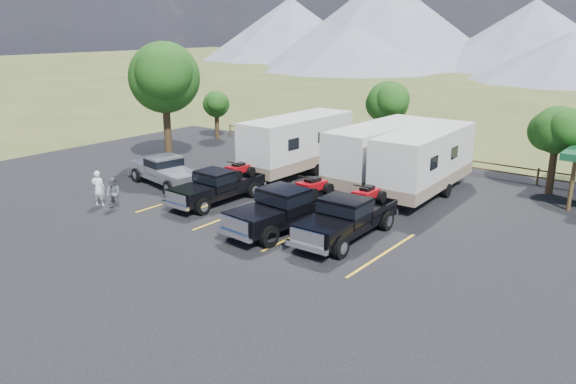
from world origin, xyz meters
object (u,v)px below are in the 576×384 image
Objects in this scene: trailer_left at (297,144)px; person_a at (98,188)px; rig_right at (348,216)px; trailer_right at (424,162)px; rig_left at (218,185)px; rig_center at (288,206)px; person_b at (113,194)px; pickup_silver at (166,171)px; tree_big_nw at (164,77)px; trailer_center at (381,154)px.

trailer_left is 5.55× the size of person_a.
trailer_right is (-0.18, 7.82, 0.86)m from rig_right.
rig_center is at bearing -9.01° from rig_left.
rig_left is 3.62× the size of person_b.
person_a is at bearing -156.42° from rig_center.
pickup_silver is at bearing 176.15° from rig_left.
person_b is at bearing -135.92° from trailer_right.
tree_big_nw is 10.73m from person_b.
trailer_left is at bearing 19.67° from tree_big_nw.
rig_left is at bearing 176.68° from rig_right.
rig_left is at bearing -87.02° from trailer_left.
rig_left is at bearing -168.29° from person_a.
trailer_center is 1.71× the size of pickup_silver.
rig_left is 7.91m from rig_right.
person_b is (1.03, 0.13, -0.12)m from person_a.
trailer_right is 1.72× the size of pickup_silver.
rig_left is at bearing -137.88° from trailer_right.
tree_big_nw reaches higher than rig_right.
tree_big_nw is 17.03m from trailer_right.
rig_right reaches higher than person_a.
person_b is (-3.28, -3.97, -0.13)m from rig_left.
rig_center is 9.73m from pickup_silver.
trailer_left reaches higher than rig_center.
trailer_center is at bearing 8.57° from trailer_left.
trailer_right is at bearing 45.17° from rig_left.
trailer_center is 15.11m from person_a.
person_a is at bearing -126.53° from trailer_center.
pickup_silver is 3.23× the size of person_a.
tree_big_nw is 10.31m from person_a.
rig_left is (8.53, -4.07, -4.65)m from tree_big_nw.
rig_left is 7.10m from trailer_left.
trailer_left is 7.97m from pickup_silver.
person_a is (0.17, -4.47, 0.03)m from pickup_silver.
rig_center is at bearing 13.39° from person_b.
person_b is (-8.32, -11.71, -1.04)m from trailer_center.
person_a is 1.04m from person_b.
person_b is (1.20, -4.34, -0.09)m from pickup_silver.
pickup_silver is (-9.65, 1.26, -0.14)m from rig_center.
rig_left is 3.13× the size of person_a.
rig_right is at bearing -40.87° from trailer_left.
trailer_center is 2.69m from trailer_right.
rig_left is at bearing 175.05° from rig_center.
trailer_left is at bearing 158.00° from pickup_silver.
person_b is at bearing -104.39° from trailer_left.
rig_right is at bearing 97.51° from pickup_silver.
trailer_right is at bearing -2.13° from trailer_center.
person_a is (-4.31, -4.10, -0.00)m from rig_left.
tree_big_nw reaches higher than rig_center.
tree_big_nw reaches higher than trailer_right.
trailer_center reaches higher than rig_right.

